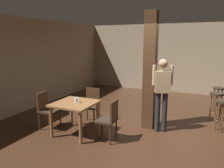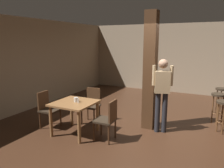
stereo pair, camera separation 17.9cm
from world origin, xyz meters
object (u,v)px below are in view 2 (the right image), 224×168
object	(u,v)px
chair_north	(92,103)
chair_west	(47,108)
dining_table	(75,108)
bar_stool_mid	(218,101)
salt_shaker	(78,101)
napkin_cup	(76,100)
standing_person	(162,90)
bar_stool_near	(224,109)
chair_east	(108,118)
bar_stool_far	(221,95)

from	to	relation	value
chair_north	chair_west	bearing A→B (deg)	-134.56
dining_table	bar_stool_mid	distance (m)	3.65
chair_north	salt_shaker	world-z (taller)	chair_north
dining_table	bar_stool_mid	bearing A→B (deg)	36.63
napkin_cup	standing_person	distance (m)	1.97
dining_table	chair_west	xyz separation A→B (m)	(-0.83, 0.01, -0.11)
dining_table	standing_person	xyz separation A→B (m)	(1.75, 0.97, 0.38)
bar_stool_near	standing_person	bearing A→B (deg)	-155.46
chair_east	dining_table	bearing A→B (deg)	-179.50
bar_stool_near	napkin_cup	bearing A→B (deg)	-153.14
napkin_cup	salt_shaker	distance (m)	0.11
chair_north	chair_east	world-z (taller)	same
dining_table	bar_stool_near	world-z (taller)	bar_stool_near
chair_west	chair_east	xyz separation A→B (m)	(1.68, 0.00, 0.00)
dining_table	bar_stool_mid	world-z (taller)	bar_stool_mid
salt_shaker	chair_north	bearing A→B (deg)	101.05
napkin_cup	standing_person	bearing A→B (deg)	28.56
dining_table	bar_stool_far	world-z (taller)	bar_stool_far
chair_west	standing_person	bearing A→B (deg)	20.57
chair_east	napkin_cup	bearing A→B (deg)	178.19
standing_person	salt_shaker	bearing A→B (deg)	-148.60
standing_person	bar_stool_mid	world-z (taller)	standing_person
dining_table	bar_stool_far	xyz separation A→B (m)	(2.99, 3.04, -0.05)
napkin_cup	salt_shaker	bearing A→B (deg)	-28.42
chair_east	bar_stool_mid	distance (m)	3.00
chair_west	bar_stool_near	bearing A→B (deg)	21.94
chair_west	bar_stool_near	distance (m)	4.19
dining_table	napkin_cup	xyz separation A→B (m)	(0.02, 0.03, 0.19)
bar_stool_far	bar_stool_mid	bearing A→B (deg)	-94.42
bar_stool_far	standing_person	bearing A→B (deg)	-121.06
chair_north	chair_west	world-z (taller)	same
chair_north	chair_east	size ratio (longest dim) A/B	1.00
dining_table	bar_stool_far	bearing A→B (deg)	45.44
salt_shaker	bar_stool_near	bearing A→B (deg)	28.44
chair_west	chair_east	world-z (taller)	same
chair_north	salt_shaker	xyz separation A→B (m)	(0.16, -0.83, 0.30)
salt_shaker	bar_stool_mid	distance (m)	3.57
bar_stool_mid	standing_person	bearing A→B (deg)	-134.40
chair_west	salt_shaker	distance (m)	0.99
salt_shaker	chair_east	bearing A→B (deg)	2.16
chair_west	chair_north	bearing A→B (deg)	45.44
standing_person	bar_stool_far	distance (m)	2.45
chair_west	bar_stool_near	xyz separation A→B (m)	(3.89, 1.57, 0.07)
chair_west	bar_stool_far	world-z (taller)	chair_west
bar_stool_near	dining_table	bearing A→B (deg)	-152.82
bar_stool_near	bar_stool_mid	distance (m)	0.62
chair_east	standing_person	size ratio (longest dim) A/B	0.52
dining_table	chair_east	bearing A→B (deg)	0.50
chair_west	salt_shaker	xyz separation A→B (m)	(0.95, -0.03, 0.30)
chair_west	napkin_cup	distance (m)	0.90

